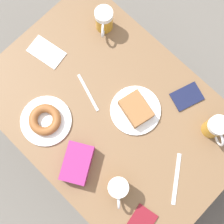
{
  "coord_description": "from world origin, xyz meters",
  "views": [
    {
      "loc": [
        0.2,
        0.2,
        2.03
      ],
      "look_at": [
        0.0,
        0.0,
        0.76
      ],
      "focal_mm": 50.0,
      "sensor_mm": 36.0,
      "label": 1
    }
  ],
  "objects_px": {
    "plate_with_donut": "(45,120)",
    "beer_mug_center": "(215,128)",
    "passport_far_edge": "(140,224)",
    "beer_mug_left": "(118,188)",
    "fork": "(88,92)",
    "knife": "(176,179)",
    "passport_near_edge": "(187,97)",
    "plate_with_cake": "(136,110)",
    "blue_pouch": "(77,163)",
    "napkin_folded": "(46,52)",
    "beer_mug_right": "(104,20)"
  },
  "relations": [
    {
      "from": "plate_with_donut",
      "to": "beer_mug_center",
      "type": "relative_size",
      "value": 1.86
    },
    {
      "from": "plate_with_donut",
      "to": "passport_far_edge",
      "type": "height_order",
      "value": "plate_with_donut"
    },
    {
      "from": "beer_mug_left",
      "to": "fork",
      "type": "distance_m",
      "value": 0.42
    },
    {
      "from": "beer_mug_left",
      "to": "knife",
      "type": "distance_m",
      "value": 0.25
    },
    {
      "from": "beer_mug_left",
      "to": "knife",
      "type": "relative_size",
      "value": 0.65
    },
    {
      "from": "fork",
      "to": "passport_near_edge",
      "type": "xyz_separation_m",
      "value": [
        -0.29,
        0.32,
        0.0
      ]
    },
    {
      "from": "plate_with_cake",
      "to": "beer_mug_left",
      "type": "bearing_deg",
      "value": 31.14
    },
    {
      "from": "beer_mug_center",
      "to": "blue_pouch",
      "type": "bearing_deg",
      "value": -31.31
    },
    {
      "from": "napkin_folded",
      "to": "passport_far_edge",
      "type": "distance_m",
      "value": 0.83
    },
    {
      "from": "plate_with_donut",
      "to": "beer_mug_right",
      "type": "height_order",
      "value": "beer_mug_right"
    },
    {
      "from": "napkin_folded",
      "to": "beer_mug_center",
      "type": "bearing_deg",
      "value": 108.12
    },
    {
      "from": "knife",
      "to": "beer_mug_right",
      "type": "bearing_deg",
      "value": -111.76
    },
    {
      "from": "plate_with_cake",
      "to": "knife",
      "type": "distance_m",
      "value": 0.33
    },
    {
      "from": "beer_mug_center",
      "to": "beer_mug_right",
      "type": "height_order",
      "value": "same"
    },
    {
      "from": "plate_with_cake",
      "to": "passport_far_edge",
      "type": "distance_m",
      "value": 0.46
    },
    {
      "from": "beer_mug_left",
      "to": "napkin_folded",
      "type": "distance_m",
      "value": 0.67
    },
    {
      "from": "beer_mug_right",
      "to": "napkin_folded",
      "type": "bearing_deg",
      "value": -19.67
    },
    {
      "from": "plate_with_donut",
      "to": "passport_near_edge",
      "type": "xyz_separation_m",
      "value": [
        -0.5,
        0.35,
        -0.02
      ]
    },
    {
      "from": "beer_mug_left",
      "to": "napkin_folded",
      "type": "xyz_separation_m",
      "value": [
        -0.2,
        -0.64,
        -0.06
      ]
    },
    {
      "from": "plate_with_cake",
      "to": "passport_near_edge",
      "type": "relative_size",
      "value": 1.46
    },
    {
      "from": "fork",
      "to": "beer_mug_center",
      "type": "bearing_deg",
      "value": 116.97
    },
    {
      "from": "beer_mug_left",
      "to": "passport_near_edge",
      "type": "relative_size",
      "value": 0.79
    },
    {
      "from": "plate_with_cake",
      "to": "beer_mug_center",
      "type": "bearing_deg",
      "value": 119.55
    },
    {
      "from": "blue_pouch",
      "to": "beer_mug_right",
      "type": "bearing_deg",
      "value": -145.12
    },
    {
      "from": "napkin_folded",
      "to": "fork",
      "type": "relative_size",
      "value": 0.96
    },
    {
      "from": "plate_with_cake",
      "to": "plate_with_donut",
      "type": "relative_size",
      "value": 0.99
    },
    {
      "from": "beer_mug_center",
      "to": "knife",
      "type": "distance_m",
      "value": 0.26
    },
    {
      "from": "plate_with_donut",
      "to": "napkin_folded",
      "type": "xyz_separation_m",
      "value": [
        -0.21,
        -0.23,
        -0.02
      ]
    },
    {
      "from": "beer_mug_center",
      "to": "passport_far_edge",
      "type": "relative_size",
      "value": 0.83
    },
    {
      "from": "plate_with_donut",
      "to": "fork",
      "type": "height_order",
      "value": "plate_with_donut"
    },
    {
      "from": "plate_with_cake",
      "to": "fork",
      "type": "bearing_deg",
      "value": -66.9
    },
    {
      "from": "plate_with_donut",
      "to": "beer_mug_right",
      "type": "xyz_separation_m",
      "value": [
        -0.48,
        -0.13,
        0.04
      ]
    },
    {
      "from": "plate_with_cake",
      "to": "passport_near_edge",
      "type": "distance_m",
      "value": 0.23
    },
    {
      "from": "beer_mug_left",
      "to": "blue_pouch",
      "type": "xyz_separation_m",
      "value": [
        0.05,
        -0.18,
        -0.03
      ]
    },
    {
      "from": "beer_mug_center",
      "to": "plate_with_cake",
      "type": "bearing_deg",
      "value": -60.45
    },
    {
      "from": "fork",
      "to": "passport_near_edge",
      "type": "relative_size",
      "value": 1.21
    },
    {
      "from": "beer_mug_right",
      "to": "napkin_folded",
      "type": "xyz_separation_m",
      "value": [
        0.27,
        -0.1,
        -0.06
      ]
    },
    {
      "from": "passport_near_edge",
      "to": "knife",
      "type": "bearing_deg",
      "value": 34.55
    },
    {
      "from": "fork",
      "to": "passport_near_edge",
      "type": "bearing_deg",
      "value": 132.02
    },
    {
      "from": "plate_with_donut",
      "to": "beer_mug_center",
      "type": "distance_m",
      "value": 0.7
    },
    {
      "from": "plate_with_cake",
      "to": "passport_far_edge",
      "type": "xyz_separation_m",
      "value": [
        0.32,
        0.33,
        -0.02
      ]
    },
    {
      "from": "plate_with_cake",
      "to": "beer_mug_right",
      "type": "height_order",
      "value": "beer_mug_right"
    },
    {
      "from": "passport_far_edge",
      "to": "beer_mug_center",
      "type": "bearing_deg",
      "value": -174.54
    },
    {
      "from": "plate_with_donut",
      "to": "fork",
      "type": "bearing_deg",
      "value": 170.09
    },
    {
      "from": "passport_near_edge",
      "to": "passport_far_edge",
      "type": "xyz_separation_m",
      "value": [
        0.52,
        0.21,
        0.0
      ]
    },
    {
      "from": "plate_with_cake",
      "to": "blue_pouch",
      "type": "distance_m",
      "value": 0.33
    },
    {
      "from": "beer_mug_left",
      "to": "beer_mug_center",
      "type": "distance_m",
      "value": 0.46
    },
    {
      "from": "plate_with_cake",
      "to": "passport_far_edge",
      "type": "relative_size",
      "value": 1.54
    },
    {
      "from": "beer_mug_left",
      "to": "passport_far_edge",
      "type": "bearing_deg",
      "value": 77.47
    },
    {
      "from": "beer_mug_left",
      "to": "passport_near_edge",
      "type": "xyz_separation_m",
      "value": [
        -0.48,
        -0.05,
        -0.06
      ]
    }
  ]
}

